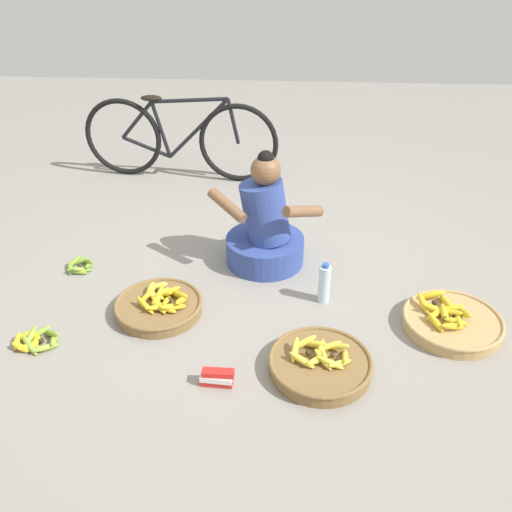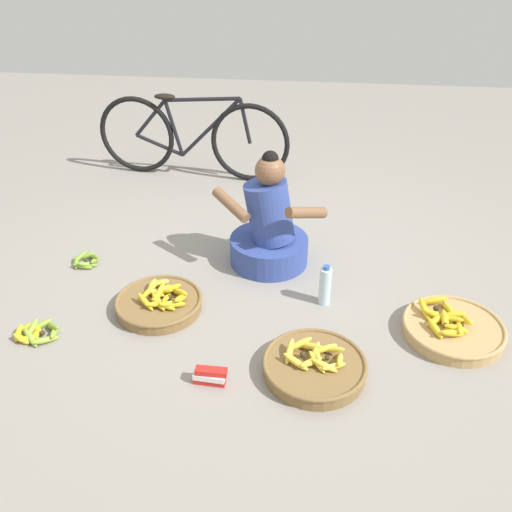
% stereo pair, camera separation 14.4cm
% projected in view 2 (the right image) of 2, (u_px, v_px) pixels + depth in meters
% --- Properties ---
extents(ground_plane, '(10.00, 10.00, 0.00)m').
position_uv_depth(ground_plane, '(260.00, 286.00, 3.50)').
color(ground_plane, gray).
extents(vendor_woman_front, '(0.75, 0.53, 0.79)m').
position_uv_depth(vendor_woman_front, '(269.00, 229.00, 3.61)').
color(vendor_woman_front, '#334793').
rests_on(vendor_woman_front, ground).
extents(bicycle_leaning, '(1.70, 0.18, 0.73)m').
position_uv_depth(bicycle_leaning, '(192.00, 137.00, 4.77)').
color(bicycle_leaning, black).
rests_on(bicycle_leaning, ground).
extents(banana_basket_back_center, '(0.56, 0.56, 0.15)m').
position_uv_depth(banana_basket_back_center, '(452.00, 328.00, 3.07)').
color(banana_basket_back_center, tan).
rests_on(banana_basket_back_center, ground).
extents(banana_basket_back_left, '(0.52, 0.52, 0.15)m').
position_uv_depth(banana_basket_back_left, '(160.00, 302.00, 3.27)').
color(banana_basket_back_left, brown).
rests_on(banana_basket_back_left, ground).
extents(banana_basket_mid_right, '(0.54, 0.54, 0.15)m').
position_uv_depth(banana_basket_mid_right, '(314.00, 366.00, 2.82)').
color(banana_basket_mid_right, brown).
rests_on(banana_basket_mid_right, ground).
extents(loose_bananas_front_right, '(0.27, 0.22, 0.09)m').
position_uv_depth(loose_bananas_front_right, '(36.00, 333.00, 3.07)').
color(loose_bananas_front_right, '#8CAD38').
rests_on(loose_bananas_front_right, ground).
extents(loose_bananas_back_right, '(0.20, 0.20, 0.08)m').
position_uv_depth(loose_bananas_back_right, '(86.00, 260.00, 3.70)').
color(loose_bananas_back_right, olive).
rests_on(loose_bananas_back_right, ground).
extents(water_bottle, '(0.07, 0.07, 0.27)m').
position_uv_depth(water_bottle, '(325.00, 286.00, 3.28)').
color(water_bottle, silver).
rests_on(water_bottle, ground).
extents(packet_carton_stack, '(0.17, 0.06, 0.09)m').
position_uv_depth(packet_carton_stack, '(210.00, 376.00, 2.76)').
color(packet_carton_stack, red).
rests_on(packet_carton_stack, ground).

